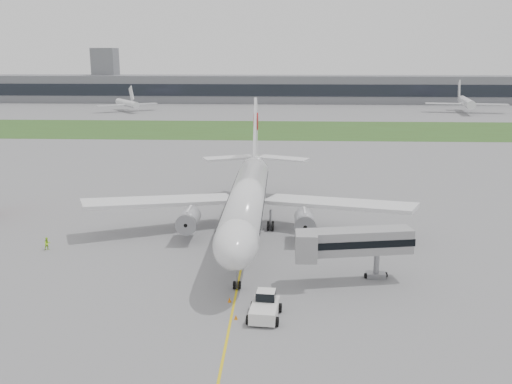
{
  "coord_description": "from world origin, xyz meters",
  "views": [
    {
      "loc": [
        4.94,
        -73.74,
        25.5
      ],
      "look_at": [
        1.3,
        2.0,
        6.94
      ],
      "focal_mm": 40.0,
      "sensor_mm": 36.0,
      "label": 1
    }
  ],
  "objects_px": {
    "airliner": "(248,196)",
    "pushback_tug": "(265,306)",
    "ground_crew_near": "(261,306)",
    "jet_bridge": "(349,243)"
  },
  "relations": [
    {
      "from": "airliner",
      "to": "pushback_tug",
      "type": "relative_size",
      "value": 11.16
    },
    {
      "from": "ground_crew_near",
      "to": "jet_bridge",
      "type": "bearing_deg",
      "value": -149.39
    },
    {
      "from": "pushback_tug",
      "to": "ground_crew_near",
      "type": "xyz_separation_m",
      "value": [
        -0.4,
        0.43,
        -0.2
      ]
    },
    {
      "from": "airliner",
      "to": "jet_bridge",
      "type": "distance_m",
      "value": 21.24
    },
    {
      "from": "pushback_tug",
      "to": "jet_bridge",
      "type": "bearing_deg",
      "value": 50.75
    },
    {
      "from": "airliner",
      "to": "pushback_tug",
      "type": "height_order",
      "value": "airliner"
    },
    {
      "from": "ground_crew_near",
      "to": "airliner",
      "type": "bearing_deg",
      "value": -96.1
    },
    {
      "from": "airliner",
      "to": "jet_bridge",
      "type": "xyz_separation_m",
      "value": [
        12.5,
        -17.15,
        -0.99
      ]
    },
    {
      "from": "airliner",
      "to": "ground_crew_near",
      "type": "xyz_separation_m",
      "value": [
        2.92,
        -26.11,
        -4.78
      ]
    },
    {
      "from": "jet_bridge",
      "to": "ground_crew_near",
      "type": "distance_m",
      "value": 13.65
    }
  ]
}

